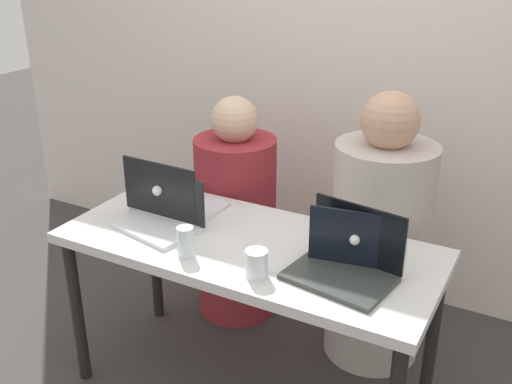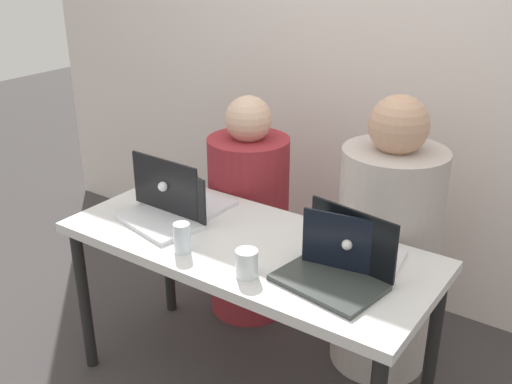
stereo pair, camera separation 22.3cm
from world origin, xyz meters
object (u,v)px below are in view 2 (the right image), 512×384
at_px(person_on_right, 386,252).
at_px(laptop_back_left, 180,197).
at_px(person_on_left, 249,220).
at_px(water_glass_left, 182,240).
at_px(laptop_back_right, 353,252).
at_px(laptop_front_right, 337,267).
at_px(water_glass_right, 247,265).
at_px(laptop_front_left, 166,211).

bearing_deg(person_on_right, laptop_back_left, 36.61).
height_order(person_on_left, water_glass_left, person_on_left).
xyz_separation_m(person_on_left, laptop_back_right, (0.76, -0.44, 0.27)).
relative_size(laptop_front_right, water_glass_right, 3.86).
distance_m(laptop_back_left, water_glass_right, 0.62).
height_order(person_on_right, laptop_front_left, person_on_right).
bearing_deg(laptop_back_right, water_glass_left, 17.13).
xyz_separation_m(laptop_front_right, water_glass_left, (-0.55, -0.15, -0.00)).
relative_size(laptop_front_right, water_glass_left, 3.33).
bearing_deg(water_glass_left, person_on_left, 106.52).
height_order(person_on_left, person_on_right, person_on_right).
bearing_deg(laptop_front_right, person_on_right, 103.89).
bearing_deg(person_on_right, water_glass_right, 80.57).
height_order(laptop_front_left, water_glass_left, laptop_front_left).
bearing_deg(person_on_left, water_glass_left, 103.09).
xyz_separation_m(person_on_left, laptop_front_right, (0.76, -0.57, 0.27)).
distance_m(laptop_front_right, laptop_back_left, 0.82).
bearing_deg(water_glass_left, water_glass_right, -0.61).
distance_m(laptop_front_left, laptop_back_left, 0.14).
height_order(laptop_front_right, water_glass_right, laptop_front_right).
bearing_deg(person_on_right, person_on_left, 6.98).
relative_size(laptop_back_right, laptop_front_left, 0.96).
height_order(laptop_back_right, laptop_front_right, laptop_front_right).
height_order(laptop_back_right, laptop_back_left, laptop_back_left).
relative_size(person_on_right, laptop_back_left, 3.40).
distance_m(person_on_right, laptop_front_left, 0.94).
bearing_deg(water_glass_right, person_on_left, 124.99).
height_order(laptop_front_left, water_glass_right, laptop_front_left).
bearing_deg(laptop_back_left, water_glass_left, 134.04).
bearing_deg(water_glass_left, laptop_back_left, 132.27).
height_order(person_on_left, laptop_front_right, person_on_left).
relative_size(laptop_back_right, laptop_front_right, 0.94).
distance_m(person_on_left, laptop_back_left, 0.51).
height_order(laptop_back_right, water_glass_left, laptop_back_right).
bearing_deg(person_on_left, laptop_front_right, 139.97).
bearing_deg(laptop_front_right, water_glass_left, -156.33).
bearing_deg(laptop_front_left, person_on_left, 101.87).
relative_size(person_on_left, laptop_front_left, 3.02).
xyz_separation_m(person_on_right, water_glass_left, (-0.50, -0.71, 0.22)).
height_order(person_on_right, laptop_back_left, person_on_right).
distance_m(laptop_back_right, laptop_front_left, 0.78).
relative_size(water_glass_right, water_glass_left, 0.86).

